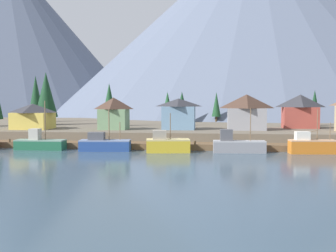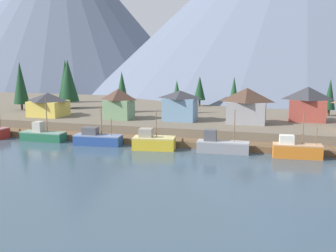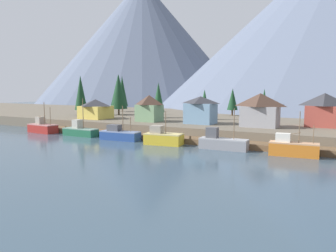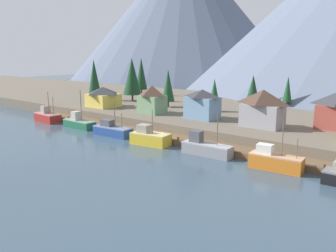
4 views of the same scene
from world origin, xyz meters
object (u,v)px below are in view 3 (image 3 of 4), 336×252
fishing_boat_yellow (163,138)px  fishing_boat_grey (222,143)px  house_blue (200,110)px  conifer_back_left (264,100)px  house_yellow (96,109)px  conifer_mid_right (119,91)px  conifer_far_right (232,99)px  house_red (324,110)px  conifer_near_left (81,93)px  conifer_back_right (204,103)px  fishing_boat_orange (293,148)px  house_grey (260,110)px  fishing_boat_red (43,128)px  house_green (149,108)px  conifer_centre (122,91)px  fishing_boat_green (80,131)px  conifer_mid_left (158,97)px  fishing_boat_blue (120,135)px

fishing_boat_yellow → fishing_boat_grey: fishing_boat_grey is taller
house_blue → conifer_back_left: bearing=74.2°
house_yellow → conifer_mid_right: bearing=101.5°
conifer_back_left → conifer_far_right: 8.85m
house_red → conifer_near_left: 65.40m
conifer_mid_right → conifer_back_right: (28.30, -1.42, -2.69)m
fishing_boat_orange → house_grey: 17.77m
fishing_boat_grey → conifer_far_right: size_ratio=1.05×
fishing_boat_red → conifer_back_left: 58.55m
conifer_near_left → fishing_boat_grey: bearing=-20.9°
house_green → conifer_centre: 36.53m
fishing_boat_grey → conifer_far_right: bearing=103.7°
fishing_boat_orange → conifer_back_right: conifer_back_right is taller
conifer_back_left → conifer_far_right: (-8.79, -1.05, 0.16)m
fishing_boat_yellow → conifer_far_right: bearing=82.5°
fishing_boat_green → conifer_centre: 42.33m
fishing_boat_red → fishing_boat_orange: 55.51m
conifer_mid_right → conifer_back_right: 28.47m
house_blue → conifer_far_right: 25.41m
fishing_boat_grey → house_yellow: 41.75m
house_yellow → conifer_centre: size_ratio=0.61×
house_grey → conifer_mid_left: size_ratio=0.79×
house_yellow → conifer_back_left: size_ratio=0.96×
house_green → conifer_far_right: conifer_far_right is taller
fishing_boat_orange → house_red: bearing=78.1°
house_red → conifer_back_right: (-27.66, 3.50, 0.78)m
fishing_boat_grey → conifer_back_right: bearing=116.9°
fishing_boat_red → conifer_back_right: size_ratio=1.01×
fishing_boat_red → conifer_centre: conifer_centre is taller
fishing_boat_blue → fishing_boat_grey: 21.54m
fishing_boat_blue → house_yellow: house_yellow is taller
house_grey → conifer_back_left: 26.89m
fishing_boat_blue → conifer_back_right: (7.64, 24.64, 5.70)m
house_blue → conifer_near_left: bearing=172.8°
fishing_boat_red → conifer_mid_right: conifer_mid_right is taller
fishing_boat_grey → fishing_boat_orange: 11.29m
house_yellow → conifer_near_left: bearing=149.8°
fishing_boat_blue → house_grey: (24.02, 14.97, 4.91)m
conifer_near_left → conifer_back_left: size_ratio=1.51×
fishing_boat_orange → fishing_boat_green: bearing=174.7°
conifer_mid_left → house_yellow: bearing=-142.0°
fishing_boat_grey → house_red: bearing=53.6°
fishing_boat_yellow → house_blue: bearing=79.3°
conifer_back_left → conifer_far_right: bearing=-173.2°
conifer_centre → conifer_far_right: size_ratio=1.54×
fishing_boat_green → conifer_back_left: (29.54, 40.88, 5.99)m
fishing_boat_blue → house_blue: house_blue is taller
fishing_boat_blue → conifer_near_left: conifer_near_left is taller
fishing_boat_blue → fishing_boat_yellow: fishing_boat_blue is taller
fishing_boat_blue → fishing_boat_orange: fishing_boat_blue is taller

